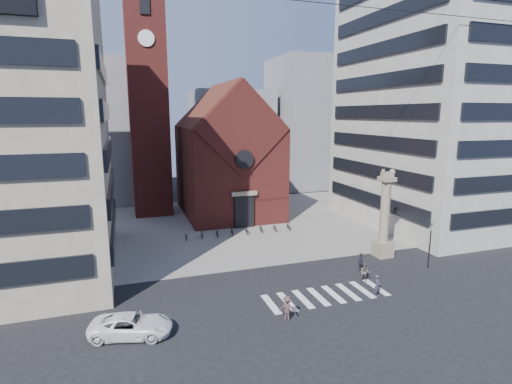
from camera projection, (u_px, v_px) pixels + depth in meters
ground at (303, 281)px, 33.42m from camera, size 120.00×120.00×0.00m
piazza at (239, 223)px, 51.09m from camera, size 46.00×30.00×0.05m
zebra_crossing at (326, 295)px, 30.81m from camera, size 10.20×3.20×0.01m
church at (227, 156)px, 55.17m from camera, size 12.00×16.65×18.00m
campanile at (148, 99)px, 53.29m from camera, size 5.50×5.50×31.20m
building_right at (442, 95)px, 49.01m from camera, size 18.00×22.00×32.00m
bg_block_left at (78, 132)px, 62.24m from camera, size 16.00×14.00×22.00m
bg_block_mid at (231, 140)px, 75.41m from camera, size 14.00×12.00×18.00m
bg_block_right at (315, 123)px, 77.05m from camera, size 16.00×14.00×24.00m
lion_column at (384, 222)px, 38.68m from camera, size 1.63×1.60×8.68m
traffic_light at (430, 244)px, 35.81m from camera, size 0.13×0.16×4.30m
white_car at (131, 326)px, 25.07m from camera, size 5.50×3.57×1.41m
pedestrian_0 at (377, 286)px, 30.52m from camera, size 0.75×0.72×1.73m
pedestrian_1 at (365, 272)px, 33.15m from camera, size 1.01×1.00×1.65m
pedestrian_2 at (361, 262)px, 35.40m from camera, size 0.77×1.07×1.69m
pedestrian_3 at (287, 308)px, 26.90m from camera, size 1.32×1.18×1.78m
scooter_0 at (186, 236)px, 44.22m from camera, size 0.74×1.63×0.83m
scooter_1 at (202, 234)px, 44.76m from camera, size 0.61×1.57×0.92m
scooter_2 at (217, 233)px, 45.32m from camera, size 0.74×1.63×0.83m
scooter_3 at (232, 231)px, 45.86m from camera, size 0.61×1.57×0.92m
scooter_4 at (247, 230)px, 46.42m from camera, size 0.74×1.63×0.83m
scooter_5 at (261, 228)px, 46.96m from camera, size 0.61×1.57×0.92m
scooter_6 at (275, 228)px, 47.52m from camera, size 0.74×1.63×0.83m
scooter_7 at (288, 226)px, 48.06m from camera, size 0.61×1.57×0.92m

